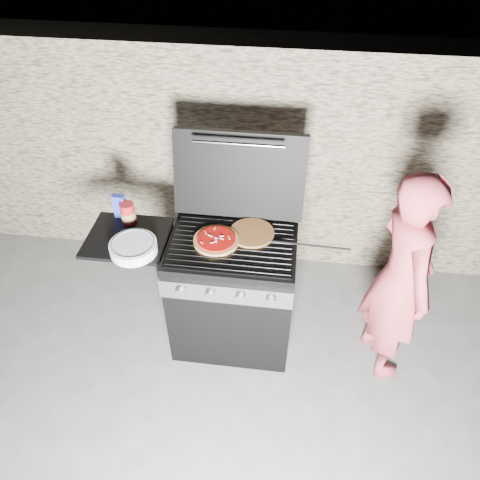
# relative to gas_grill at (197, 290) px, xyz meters

# --- Properties ---
(ground) EXTENTS (50.00, 50.00, 0.00)m
(ground) POSITION_rel_gas_grill_xyz_m (0.25, 0.00, -0.46)
(ground) COLOR #525150
(stone_wall) EXTENTS (8.00, 0.35, 1.80)m
(stone_wall) POSITION_rel_gas_grill_xyz_m (0.25, 1.05, 0.44)
(stone_wall) COLOR tan
(stone_wall) RESTS_ON ground
(gas_grill) EXTENTS (1.34, 0.79, 0.91)m
(gas_grill) POSITION_rel_gas_grill_xyz_m (0.00, 0.00, 0.00)
(gas_grill) COLOR black
(gas_grill) RESTS_ON ground
(pizza_topped) EXTENTS (0.31, 0.31, 0.03)m
(pizza_topped) POSITION_rel_gas_grill_xyz_m (0.15, 0.01, 0.47)
(pizza_topped) COLOR #B6824A
(pizza_topped) RESTS_ON gas_grill
(pizza_plain) EXTENTS (0.32, 0.32, 0.02)m
(pizza_plain) POSITION_rel_gas_grill_xyz_m (0.36, 0.11, 0.46)
(pizza_plain) COLOR #C17B3F
(pizza_plain) RESTS_ON gas_grill
(sauce_jar) EXTENTS (0.11, 0.11, 0.14)m
(sauce_jar) POSITION_rel_gas_grill_xyz_m (-0.45, 0.14, 0.52)
(sauce_jar) COLOR #A21A1C
(sauce_jar) RESTS_ON gas_grill
(blue_carton) EXTENTS (0.08, 0.05, 0.17)m
(blue_carton) POSITION_rel_gas_grill_xyz_m (-0.51, 0.19, 0.53)
(blue_carton) COLOR #2632AD
(blue_carton) RESTS_ON gas_grill
(plate_stack) EXTENTS (0.34, 0.34, 0.07)m
(plate_stack) POSITION_rel_gas_grill_xyz_m (-0.33, -0.13, 0.48)
(plate_stack) COLOR white
(plate_stack) RESTS_ON gas_grill
(person) EXTENTS (0.51, 0.64, 1.54)m
(person) POSITION_rel_gas_grill_xyz_m (1.29, -0.04, 0.31)
(person) COLOR #B03E48
(person) RESTS_ON ground
(tongs) EXTENTS (0.49, 0.13, 0.10)m
(tongs) POSITION_rel_gas_grill_xyz_m (0.71, 0.00, 0.51)
(tongs) COLOR black
(tongs) RESTS_ON gas_grill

